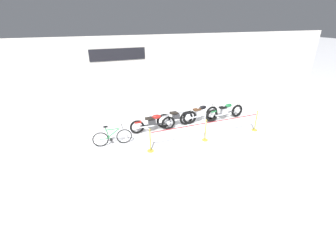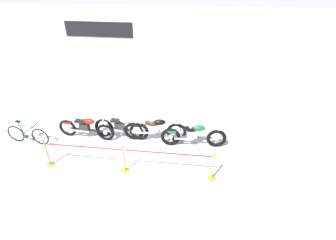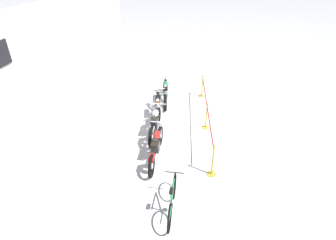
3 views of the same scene
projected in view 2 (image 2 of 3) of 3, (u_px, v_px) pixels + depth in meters
ground_plane at (135, 149)px, 9.66m from camera, size 120.00×120.00×0.00m
back_wall at (156, 52)px, 12.92m from camera, size 28.00×0.29×4.20m
motorcycle_red_0 at (86, 128)px, 10.05m from camera, size 2.28×0.62×0.93m
motorcycle_silver_1 at (121, 127)px, 10.06m from camera, size 2.19×0.62×0.96m
motorcycle_black_2 at (155, 129)px, 9.93m from camera, size 2.38×0.62×0.96m
motorcycle_green_3 at (194, 135)px, 9.61m from camera, size 2.43×0.62×0.95m
bicycle at (28, 135)px, 9.82m from camera, size 1.71×0.48×0.95m
stanchion_far_left at (92, 153)px, 8.42m from camera, size 5.53×0.28×1.05m
stanchion_mid_left at (124, 163)px, 8.47m from camera, size 0.28×0.28×1.05m
stanchion_mid_right at (213, 170)px, 8.17m from camera, size 0.28×0.28×1.05m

